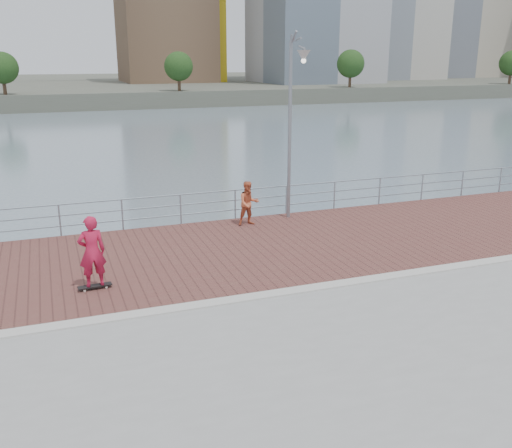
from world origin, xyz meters
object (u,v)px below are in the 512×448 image
object	(u,v)px
street_lamp	(296,96)
bystander	(249,203)
guardrail	(208,203)
skateboarder	(92,252)

from	to	relation	value
street_lamp	bystander	world-z (taller)	street_lamp
bystander	guardrail	bearing A→B (deg)	142.96
skateboarder	street_lamp	bearing A→B (deg)	-155.62
guardrail	street_lamp	world-z (taller)	street_lamp
guardrail	skateboarder	distance (m)	6.77
guardrail	skateboarder	bearing A→B (deg)	-131.53
street_lamp	guardrail	bearing A→B (deg)	161.93
skateboarder	bystander	distance (m)	7.05
bystander	street_lamp	bearing A→B (deg)	-0.58
guardrail	street_lamp	size ratio (longest dim) A/B	6.16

